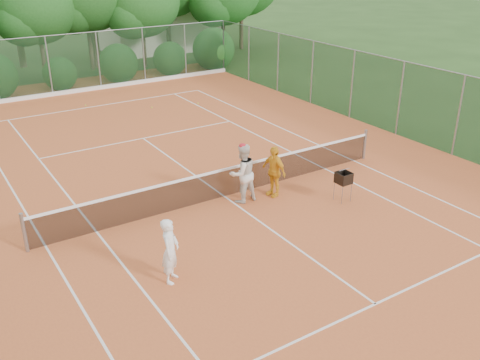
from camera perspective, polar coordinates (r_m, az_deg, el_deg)
name	(u,v)px	position (r m, az deg, el deg)	size (l,w,h in m)	color
ground	(225,197)	(16.69, -1.62, -1.86)	(120.00, 120.00, 0.00)	#254518
clay_court	(225,197)	(16.68, -1.62, -1.83)	(18.00, 36.00, 0.02)	#C7602E
club_building	(160,28)	(40.89, -8.54, 15.76)	(8.00, 5.00, 3.00)	beige
tennis_net	(225,182)	(16.46, -1.64, -0.20)	(11.97, 0.10, 1.10)	gray
player_white	(170,251)	(12.46, -7.44, -7.49)	(0.59, 0.39, 1.62)	white
player_center_grp	(243,173)	(16.03, 0.27, 0.74)	(0.92, 0.73, 1.88)	silver
player_yellow	(274,171)	(16.49, 3.62, 0.95)	(0.95, 0.40, 1.63)	gold
ball_hopper	(344,178)	(16.43, 10.99, 0.17)	(0.41, 0.41, 0.93)	gray
stray_ball_a	(86,105)	(27.08, -16.15, 7.66)	(0.07, 0.07, 0.07)	#AEC92E
stray_ball_b	(152,107)	(26.04, -9.38, 7.65)	(0.07, 0.07, 0.07)	#B8CF30
stray_ball_c	(198,103)	(26.44, -4.49, 8.16)	(0.07, 0.07, 0.07)	#B8C82E
court_markings	(225,197)	(16.68, -1.62, -1.79)	(11.03, 23.83, 0.01)	white
fence_back	(74,63)	(29.49, -17.26, 11.78)	(18.07, 0.07, 3.00)	#19381E
fence_right	(458,116)	(21.01, 22.27, 6.33)	(0.07, 33.07, 3.00)	#19381E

